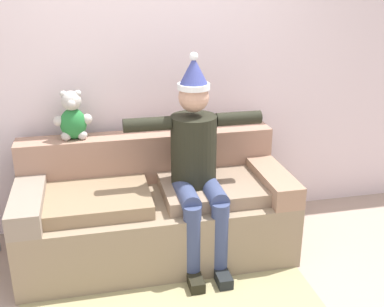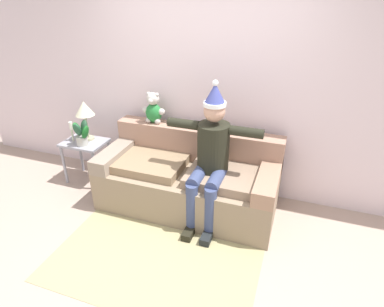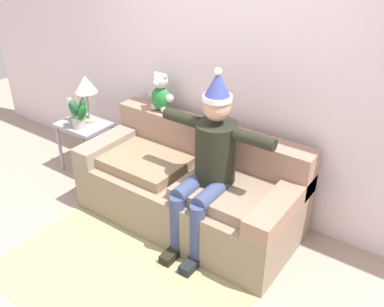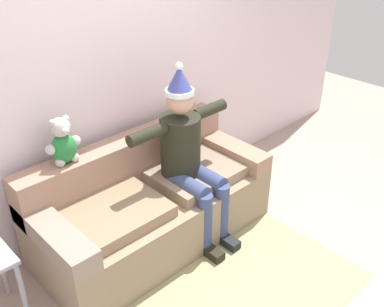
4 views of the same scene
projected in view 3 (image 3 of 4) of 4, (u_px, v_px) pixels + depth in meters
name	position (u px, v px, depth m)	size (l,w,h in m)	color
ground_plane	(117.00, 281.00, 3.38)	(10.00, 10.00, 0.00)	tan
back_wall	(226.00, 66.00, 3.82)	(7.00, 0.10, 2.70)	silver
couch	(191.00, 187.00, 3.93)	(2.03, 0.92, 0.87)	gray
person_seated	(209.00, 162.00, 3.44)	(1.02, 0.77, 1.56)	black
teddy_bear	(161.00, 94.00, 4.08)	(0.29, 0.17, 0.38)	#267A37
side_table	(85.00, 132.00, 4.64)	(0.54, 0.41, 0.57)	#9697A4
table_lamp	(86.00, 86.00, 4.45)	(0.24, 0.24, 0.52)	#B8B48B
potted_plant	(78.00, 114.00, 4.42)	(0.24, 0.23, 0.33)	#B8B8AD
candle_tall	(70.00, 106.00, 4.57)	(0.04, 0.04, 0.26)	beige
area_rug	(113.00, 284.00, 3.34)	(1.98, 1.12, 0.01)	tan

